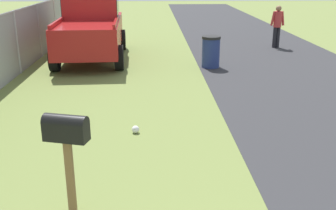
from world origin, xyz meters
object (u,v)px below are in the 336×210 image
trash_bin (211,52)px  pedestrian (277,24)px  mailbox (66,135)px  pickup_truck (91,26)px

trash_bin → pedestrian: pedestrian is taller
mailbox → trash_bin: size_ratio=1.35×
pickup_truck → pedestrian: 7.08m
pickup_truck → trash_bin: 4.19m
pickup_truck → pedestrian: bearing=-78.7°
pedestrian → trash_bin: bearing=129.5°
mailbox → pickup_truck: bearing=21.6°
pedestrian → pickup_truck: bearing=96.5°
mailbox → trash_bin: (7.77, -2.82, -0.56)m
mailbox → pickup_truck: (9.29, 1.03, 0.05)m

